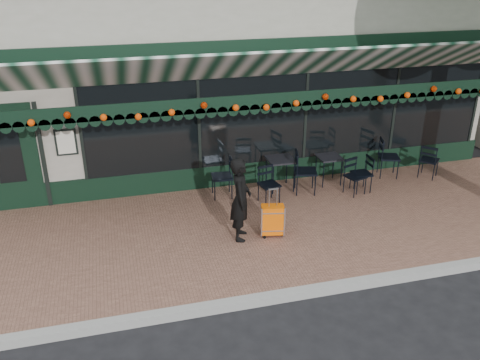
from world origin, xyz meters
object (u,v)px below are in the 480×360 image
object	(u,v)px
chair_a_extra	(429,161)
chair_a_right	(389,157)
suitcase	(272,220)
chair_a_front	(355,177)
chair_b_left	(222,177)
woman	(241,199)
cafe_table_b	(280,162)
chair_b_right	(306,172)
cafe_table_a	(329,159)
chair_b_front	(269,185)
chair_a_left	(361,174)

from	to	relation	value
chair_a_extra	chair_a_right	bearing A→B (deg)	29.92
suitcase	chair_a_front	size ratio (longest dim) A/B	1.20
chair_b_left	woman	bearing A→B (deg)	2.60
cafe_table_b	chair_a_front	world-z (taller)	chair_a_front
suitcase	chair_a_right	bearing A→B (deg)	41.41
chair_a_right	chair_b_right	bearing A→B (deg)	116.92
cafe_table_a	chair_b_front	xyz separation A→B (m)	(-1.61, -0.61, -0.18)
chair_a_front	chair_a_extra	distance (m)	2.10
chair_a_right	chair_a_extra	xyz separation A→B (m)	(0.89, -0.28, -0.06)
cafe_table_b	chair_b_front	size ratio (longest dim) A/B	0.89
cafe_table_a	chair_a_extra	size ratio (longest dim) A/B	0.79
woman	chair_b_right	size ratio (longest dim) A/B	1.64
suitcase	chair_a_extra	distance (m)	4.65
cafe_table_a	chair_b_front	size ratio (longest dim) A/B	0.80
suitcase	cafe_table_a	xyz separation A→B (m)	(1.96, 1.92, 0.26)
chair_a_right	chair_a_extra	world-z (taller)	chair_a_right
suitcase	chair_a_front	world-z (taller)	suitcase
chair_b_left	chair_b_front	size ratio (longest dim) A/B	1.12
chair_a_left	cafe_table_a	bearing A→B (deg)	-137.56
cafe_table_b	chair_a_left	bearing A→B (deg)	-18.51
cafe_table_b	chair_b_right	bearing A→B (deg)	-33.52
suitcase	cafe_table_b	size ratio (longest dim) A/B	1.34
chair_a_right	chair_a_front	xyz separation A→B (m)	(-1.18, -0.68, -0.07)
chair_a_extra	cafe_table_b	bearing A→B (deg)	43.43
woman	chair_b_front	distance (m)	1.59
chair_b_front	woman	bearing A→B (deg)	-139.38
suitcase	chair_b_left	world-z (taller)	suitcase
chair_b_front	chair_b_right	bearing A→B (deg)	5.48
chair_a_left	chair_a_extra	distance (m)	1.90
chair_a_left	chair_b_left	size ratio (longest dim) A/B	0.90
cafe_table_b	chair_a_left	xyz separation A→B (m)	(1.68, -0.56, -0.24)
cafe_table_b	chair_a_front	distance (m)	1.64
chair_a_left	cafe_table_b	bearing A→B (deg)	-108.09
cafe_table_b	chair_b_front	world-z (taller)	chair_b_front
chair_a_left	chair_b_left	xyz separation A→B (m)	(-3.00, 0.50, 0.05)
woman	cafe_table_b	bearing A→B (deg)	-20.22
chair_a_left	chair_a_extra	size ratio (longest dim) A/B	0.99
suitcase	chair_b_right	distance (m)	2.05
chair_a_front	cafe_table_a	bearing A→B (deg)	97.36
cafe_table_b	chair_a_front	xyz separation A→B (m)	(1.48, -0.66, -0.24)
chair_b_right	chair_b_front	bearing A→B (deg)	122.31
chair_a_front	chair_b_right	distance (m)	1.07
chair_a_left	chair_a_extra	world-z (taller)	chair_a_extra
chair_a_front	chair_a_extra	xyz separation A→B (m)	(2.07, 0.39, 0.01)
chair_b_right	chair_b_left	bearing A→B (deg)	96.70
chair_a_right	suitcase	bearing A→B (deg)	137.48
suitcase	chair_a_right	distance (m)	3.97
woman	chair_a_extra	size ratio (longest dim) A/B	1.92
chair_a_left	chair_a_right	world-z (taller)	chair_a_right
chair_a_extra	chair_b_right	distance (m)	3.08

